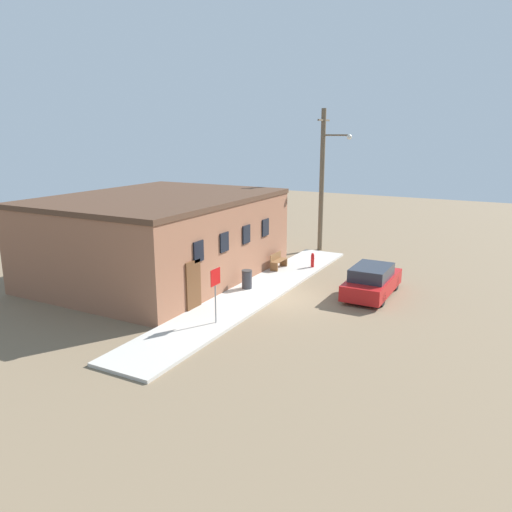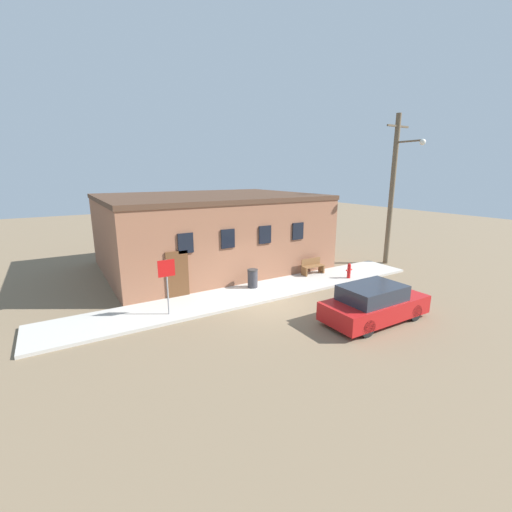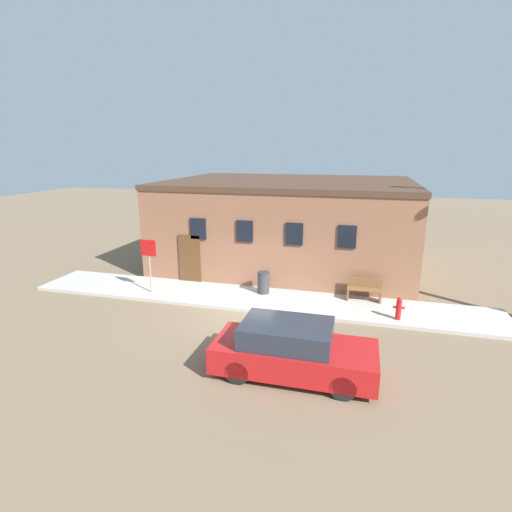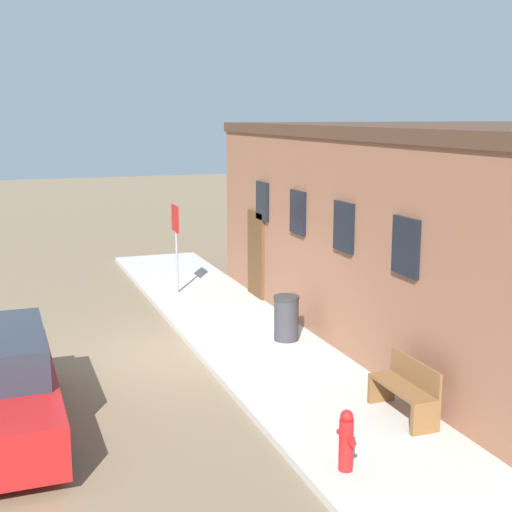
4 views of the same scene
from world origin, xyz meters
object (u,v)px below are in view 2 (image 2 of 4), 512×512
object	(u,v)px
fire_hydrant	(349,271)
stop_sign	(167,277)
bench	(312,267)
utility_pole	(393,188)
parked_car	(374,304)
trash_bin	(253,278)

from	to	relation	value
fire_hydrant	stop_sign	distance (m)	9.63
bench	utility_pole	bearing A→B (deg)	-3.04
utility_pole	parked_car	size ratio (longest dim) A/B	2.07
fire_hydrant	parked_car	world-z (taller)	parked_car
bench	utility_pole	xyz separation A→B (m)	(5.76, -0.31, 4.12)
trash_bin	stop_sign	bearing A→B (deg)	-166.16
parked_car	trash_bin	bearing A→B (deg)	111.42
bench	parked_car	size ratio (longest dim) A/B	0.30
trash_bin	bench	bearing A→B (deg)	3.67
fire_hydrant	parked_car	xyz separation A→B (m)	(-2.96, -4.15, 0.16)
bench	trash_bin	bearing A→B (deg)	-176.33
fire_hydrant	parked_car	distance (m)	5.10
stop_sign	utility_pole	distance (m)	14.53
fire_hydrant	parked_car	size ratio (longest dim) A/B	0.19
fire_hydrant	utility_pole	world-z (taller)	utility_pole
fire_hydrant	utility_pole	distance (m)	6.32
stop_sign	utility_pole	size ratio (longest dim) A/B	0.25
trash_bin	utility_pole	world-z (taller)	utility_pole
stop_sign	trash_bin	bearing A→B (deg)	13.84
fire_hydrant	bench	world-z (taller)	bench
fire_hydrant	stop_sign	size ratio (longest dim) A/B	0.36
fire_hydrant	trash_bin	distance (m)	5.27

